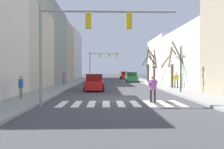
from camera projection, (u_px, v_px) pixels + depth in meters
The scene contains 19 objects.
ground_plane at pixel (119, 100), 15.39m from camera, with size 240.00×240.00×0.00m, color #424247.
sidewalk_left at pixel (29, 99), 15.18m from camera, with size 2.75×90.00×0.15m.
sidewalk_right at pixel (206, 98), 15.60m from camera, with size 2.75×90.00×0.15m.
building_row_left at pixel (48, 51), 36.84m from camera, with size 6.00×53.35×11.79m.
building_row_right at pixel (206, 47), 24.99m from camera, with size 6.00×34.46×12.37m.
crosswalk_stripes at pixel (121, 104), 13.54m from camera, with size 7.65×2.60×0.01m.
traffic_signal_near at pixel (83, 31), 12.42m from camera, with size 7.84×0.28×5.84m.
traffic_signal_far at pixel (101, 59), 53.22m from camera, with size 7.41×0.28×6.61m.
street_lamp_right_corner at pixel (181, 58), 19.27m from camera, with size 0.95×0.36×4.20m.
car_parked_right_mid at pixel (125, 75), 51.97m from camera, with size 2.05×4.80×1.77m.
car_driving_toward_lane at pixel (95, 83), 22.40m from camera, with size 1.98×4.18×1.70m.
car_parked_right_far at pixel (131, 77), 38.71m from camera, with size 2.11×4.72×1.75m.
pedestrian_on_left_sidewalk at pixel (176, 79), 23.71m from camera, with size 0.73×0.24×1.71m.
pedestrian_near_right_corner at pixel (153, 87), 13.99m from camera, with size 0.72×0.36×1.73m.
pedestrian_crossing_street at pixel (64, 77), 29.68m from camera, with size 0.51×0.57×1.60m.
pedestrian_waiting_at_curb at pixel (21, 85), 14.71m from camera, with size 0.23×0.68×1.59m.
street_tree_left_near at pixel (154, 69), 32.35m from camera, with size 0.32×2.23×5.04m.
street_tree_left_mid at pixel (173, 67), 24.20m from camera, with size 2.42×2.95×5.17m.
street_tree_right_far at pixel (149, 66), 37.42m from camera, with size 2.77×2.14×6.00m.
Camera 1 is at (-0.98, -15.33, 2.08)m, focal length 35.00 mm.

